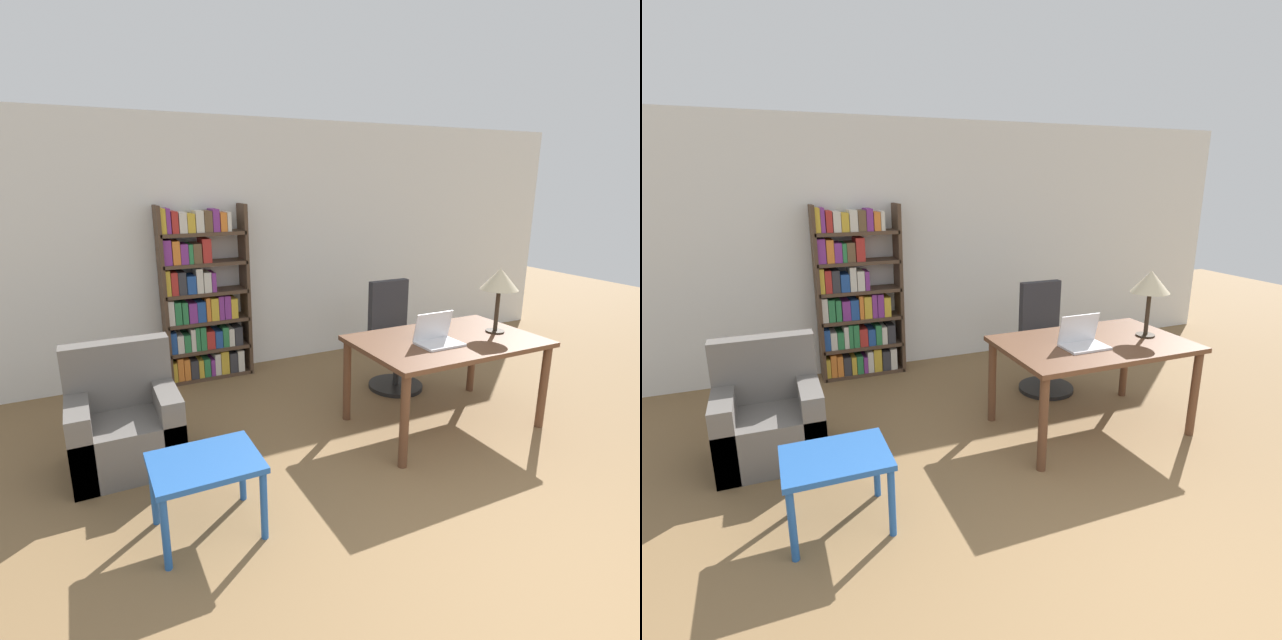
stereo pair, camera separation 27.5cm
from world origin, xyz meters
TOP-DOWN VIEW (x-y plane):
  - wall_back at (0.00, 4.53)m, footprint 8.00×0.06m
  - desk at (0.71, 2.37)m, footprint 1.55×0.98m
  - laptop at (0.55, 2.30)m, footprint 0.36×0.24m
  - table_lamp at (1.22, 2.34)m, footprint 0.32×0.32m
  - office_chair at (0.78, 3.26)m, footprint 0.55×0.55m
  - side_table_blue at (-1.48, 1.87)m, footprint 0.63×0.49m
  - armchair at (-1.84, 2.89)m, footprint 0.76×0.65m
  - bookshelf at (-0.90, 4.34)m, footprint 0.89×0.28m

SIDE VIEW (x-z plane):
  - armchair at x=-1.84m, z-range -0.15..0.75m
  - side_table_blue at x=-1.48m, z-range 0.17..0.65m
  - office_chair at x=0.78m, z-range -0.07..1.02m
  - desk at x=0.71m, z-range 0.29..1.07m
  - laptop at x=0.55m, z-range 0.70..0.96m
  - bookshelf at x=-0.90m, z-range -0.07..1.76m
  - table_lamp at x=1.22m, z-range 0.95..1.52m
  - wall_back at x=0.00m, z-range 0.00..2.70m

